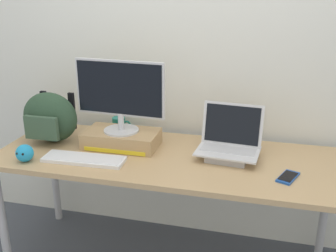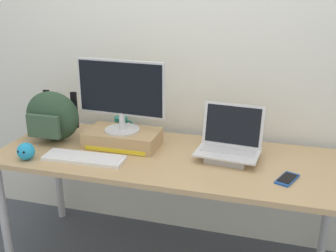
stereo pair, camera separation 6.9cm
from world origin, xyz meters
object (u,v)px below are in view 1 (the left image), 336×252
Objects in this scene: open_laptop at (229,148)px; toner_box_yellow at (122,139)px; messenger_backpack at (50,118)px; coffee_mug at (119,125)px; plush_toy at (25,153)px; desktop_monitor at (120,94)px; external_keyboard at (84,159)px; cell_phone at (288,177)px.

toner_box_yellow is at bearing -175.77° from open_laptop.
messenger_backpack is 0.45m from coffee_mug.
desktop_monitor is at bearing 37.37° from plush_toy.
open_laptop is (0.64, -0.01, 0.01)m from toner_box_yellow.
toner_box_yellow reaches higher than external_keyboard.
coffee_mug is (-0.10, 0.23, 0.00)m from toner_box_yellow.
open_laptop reaches higher than cell_phone.
coffee_mug is at bearing 117.53° from desktop_monitor.
desktop_monitor is 3.18× the size of cell_phone.
cell_phone is at bearing 5.77° from plush_toy.
toner_box_yellow is at bearing 37.45° from plush_toy.
messenger_backpack is at bearing 91.39° from plush_toy.
open_laptop reaches higher than toner_box_yellow.
coffee_mug is at bearing 36.71° from messenger_backpack.
coffee_mug is (-0.10, 0.23, -0.27)m from desktop_monitor.
messenger_backpack is (-0.32, 0.22, 0.14)m from external_keyboard.
toner_box_yellow is 0.25m from coffee_mug.
toner_box_yellow is 4.52× the size of plush_toy.
coffee_mug is at bearing -179.75° from cell_phone.
desktop_monitor is 0.48m from messenger_backpack.
plush_toy is at bearing -88.93° from messenger_backpack.
open_laptop is 2.12× the size of cell_phone.
messenger_backpack is 1.43m from cell_phone.
toner_box_yellow is 0.95× the size of external_keyboard.
messenger_backpack reaches higher than cell_phone.
desktop_monitor reaches higher than open_laptop.
cell_phone is (1.41, -0.16, -0.15)m from messenger_backpack.
cell_phone is at bearing -11.51° from toner_box_yellow.
desktop_monitor is 1.03m from cell_phone.
plush_toy is at bearing -138.94° from desktop_monitor.
external_keyboard is 4.75× the size of plush_toy.
cell_phone is (1.06, -0.42, -0.04)m from coffee_mug.
toner_box_yellow reaches higher than cell_phone.
desktop_monitor is 1.56× the size of messenger_backpack.
messenger_backpack is (-0.45, -0.03, -0.17)m from desktop_monitor.
desktop_monitor is at bearing -175.67° from open_laptop.
plush_toy is at bearing -142.55° from toner_box_yellow.
coffee_mug is (0.03, 0.48, 0.04)m from external_keyboard.
external_keyboard is (-0.13, -0.25, -0.31)m from desktop_monitor.
external_keyboard is 1.32× the size of messenger_backpack.
desktop_monitor is 0.37m from coffee_mug.
desktop_monitor reaches higher than cell_phone.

